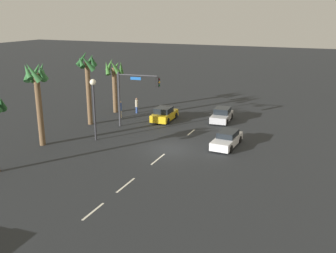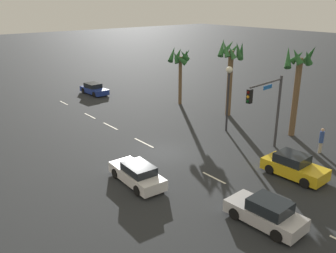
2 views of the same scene
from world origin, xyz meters
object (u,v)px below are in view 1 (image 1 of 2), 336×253
at_px(streetlamp, 94,97).
at_px(palm_tree_1, 87,74).
at_px(car_0, 227,139).
at_px(car_1, 222,115).
at_px(pedestrian_0, 137,105).
at_px(palm_tree_0, 114,76).
at_px(car_2, 164,114).
at_px(traffic_signal, 133,91).
at_px(palm_tree_2, 37,85).
at_px(pedestrian_1, 120,109).

xyz_separation_m(streetlamp, palm_tree_1, (4.20, 3.47, 1.26)).
distance_m(car_0, car_1, 8.19).
relative_size(pedestrian_0, palm_tree_0, 0.29).
bearing_deg(palm_tree_1, palm_tree_0, 2.23).
xyz_separation_m(car_0, car_2, (5.58, 8.45, 0.06)).
xyz_separation_m(streetlamp, palm_tree_0, (9.72, 3.69, 0.31)).
distance_m(car_1, traffic_signal, 10.11).
bearing_deg(palm_tree_2, car_2, -29.71).
height_order(palm_tree_0, palm_tree_2, palm_tree_2).
height_order(streetlamp, palm_tree_1, palm_tree_1).
height_order(car_0, pedestrian_1, pedestrian_1).
bearing_deg(streetlamp, car_2, -19.59).
distance_m(traffic_signal, palm_tree_2, 9.56).
height_order(traffic_signal, streetlamp, streetlamp).
xyz_separation_m(car_2, pedestrian_1, (-0.92, 4.93, 0.36)).
distance_m(pedestrian_1, palm_tree_1, 5.75).
bearing_deg(palm_tree_0, traffic_signal, -133.35).
relative_size(car_0, palm_tree_2, 0.60).
bearing_deg(pedestrian_0, palm_tree_1, 159.44).
bearing_deg(pedestrian_1, palm_tree_0, 42.81).
distance_m(pedestrian_1, palm_tree_2, 11.75).
bearing_deg(pedestrian_0, palm_tree_0, 103.88).
bearing_deg(pedestrian_1, streetlamp, -166.55).
distance_m(car_0, palm_tree_0, 17.01).
bearing_deg(traffic_signal, palm_tree_1, 99.65).
bearing_deg(car_1, palm_tree_1, 118.15).
bearing_deg(palm_tree_1, palm_tree_2, 179.04).
distance_m(car_2, pedestrian_1, 5.03).
bearing_deg(traffic_signal, pedestrian_1, 49.14).
relative_size(car_1, palm_tree_2, 0.55).
xyz_separation_m(pedestrian_1, palm_tree_1, (-3.53, 1.62, 4.23)).
xyz_separation_m(car_0, palm_tree_0, (6.64, 15.22, 3.69)).
height_order(pedestrian_0, pedestrian_1, pedestrian_1).
relative_size(streetlamp, palm_tree_1, 0.74).
relative_size(car_1, palm_tree_1, 0.54).
height_order(car_0, traffic_signal, traffic_signal).
bearing_deg(car_1, traffic_signal, 127.36).
relative_size(palm_tree_0, palm_tree_1, 0.82).
xyz_separation_m(car_0, palm_tree_2, (-6.13, 15.13, 4.75)).
distance_m(car_2, palm_tree_2, 14.27).
height_order(pedestrian_1, palm_tree_1, palm_tree_1).
height_order(car_1, pedestrian_0, pedestrian_0).
xyz_separation_m(car_1, streetlamp, (-10.84, 8.93, 3.35)).
bearing_deg(car_2, palm_tree_0, 81.07).
distance_m(traffic_signal, palm_tree_0, 6.87).
relative_size(streetlamp, palm_tree_0, 0.90).
xyz_separation_m(car_1, pedestrian_0, (-0.50, 10.10, 0.31)).
height_order(pedestrian_0, palm_tree_2, palm_tree_2).
relative_size(traffic_signal, palm_tree_1, 0.74).
bearing_deg(car_2, pedestrian_0, 68.37).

